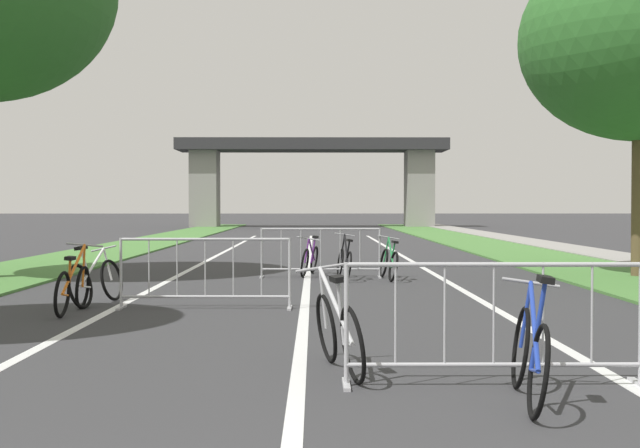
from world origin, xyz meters
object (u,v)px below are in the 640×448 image
Objects in this scene: crowd_barrier_second at (205,273)px; bicycle_white_5 at (96,281)px; bicycle_orange_4 at (73,288)px; crowd_barrier_nearest at (494,324)px; bicycle_blue_3 at (530,353)px; bicycle_purple_1 at (310,259)px; bicycle_green_6 at (389,263)px; crowd_barrier_third at (321,253)px; bicycle_silver_2 at (338,331)px; bicycle_black_0 at (345,262)px; tree_right_pine_far at (640,39)px.

bicycle_white_5 is (-1.74, 0.48, -0.16)m from crowd_barrier_second.
crowd_barrier_second reaches higher than bicycle_orange_4.
bicycle_blue_3 is (0.15, -0.60, -0.13)m from crowd_barrier_nearest.
bicycle_purple_1 is 1.92m from bicycle_green_6.
bicycle_green_6 is (1.40, -0.49, -0.18)m from crowd_barrier_third.
bicycle_silver_2 reaches higher than bicycle_purple_1.
bicycle_black_0 is 10.60m from bicycle_blue_3.
crowd_barrier_second is 1.52× the size of bicycle_white_5.
crowd_barrier_nearest reaches higher than bicycle_orange_4.
bicycle_blue_3 is at bearing -38.69° from bicycle_white_5.
bicycle_blue_3 is (1.53, -10.93, -0.13)m from crowd_barrier_third.
crowd_barrier_nearest is at bearing -82.37° from crowd_barrier_third.
bicycle_white_5 is at bearing 135.94° from bicycle_blue_3.
bicycle_silver_2 is at bearing 102.91° from bicycle_purple_1.
crowd_barrier_second is at bearing -2.90° from bicycle_white_5.
bicycle_black_0 is at bearing 139.04° from bicycle_purple_1.
bicycle_black_0 is at bearing 166.93° from bicycle_green_6.
bicycle_orange_4 is at bearing -151.61° from tree_right_pine_far.
crowd_barrier_second is at bearing -121.39° from bicycle_black_0.
bicycle_purple_1 is (1.52, 5.71, -0.17)m from crowd_barrier_second.
bicycle_silver_2 is at bearing -104.52° from bicycle_green_6.
bicycle_green_6 is (4.95, 5.16, -0.01)m from bicycle_orange_4.
bicycle_green_6 is at bearing 97.91° from bicycle_blue_3.
crowd_barrier_second is at bearing 121.21° from crowd_barrier_nearest.
bicycle_green_6 is at bearing 45.84° from bicycle_orange_4.
crowd_barrier_third is at bearing 123.94° from bicycle_purple_1.
bicycle_orange_4 reaches higher than bicycle_black_0.
bicycle_silver_2 is (0.31, -10.33, 0.03)m from bicycle_purple_1.
bicycle_white_5 is at bearing 85.67° from bicycle_orange_4.
crowd_barrier_nearest and crowd_barrier_third have the same top height.
bicycle_orange_4 is at bearing -81.43° from bicycle_white_5.
bicycle_black_0 is at bearing 75.10° from bicycle_silver_2.
crowd_barrier_nearest is at bearing 109.62° from bicycle_purple_1.
tree_right_pine_far is 2.79× the size of crowd_barrier_third.
bicycle_orange_4 is 1.02× the size of bicycle_green_6.
tree_right_pine_far is 12.54m from bicycle_orange_4.
bicycle_white_5 is (-3.57, 5.11, -0.01)m from bicycle_silver_2.
crowd_barrier_nearest is at bearing -34.83° from bicycle_silver_2.
bicycle_purple_1 is 0.97× the size of bicycle_blue_3.
bicycle_blue_3 is 8.01m from bicycle_white_5.
bicycle_purple_1 is 0.97× the size of bicycle_white_5.
tree_right_pine_far is at bearing 36.76° from bicycle_white_5.
tree_right_pine_far is 4.39× the size of bicycle_orange_4.
bicycle_black_0 is 1.04× the size of bicycle_purple_1.
crowd_barrier_third is 5.84m from bicycle_white_5.
crowd_barrier_nearest is 9.99m from bicycle_black_0.
bicycle_orange_4 is (-4.94, 4.68, -0.17)m from crowd_barrier_nearest.
bicycle_blue_3 is (-5.16, -10.82, -4.61)m from tree_right_pine_far.
bicycle_orange_4 reaches higher than bicycle_silver_2.
bicycle_black_0 is at bearing 102.81° from bicycle_blue_3.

